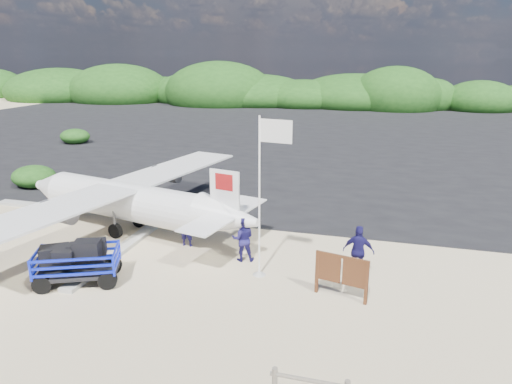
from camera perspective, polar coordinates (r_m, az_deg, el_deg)
ground at (r=15.52m, az=-4.51°, el=-11.17°), size 160.00×160.00×0.00m
asphalt_apron at (r=43.73m, az=8.77°, el=7.12°), size 90.00×50.00×0.04m
lagoon at (r=21.15m, az=-26.79°, el=-5.16°), size 9.00×7.00×0.40m
vegetation_band at (r=68.42m, az=11.26°, el=10.48°), size 124.00×8.00×4.40m
baggage_cart at (r=16.52m, az=-21.14°, el=-10.52°), size 3.21×2.58×1.40m
flagpole at (r=15.95m, az=0.40°, el=-10.29°), size 1.15×0.63×5.46m
signboard at (r=14.81m, az=10.45°, el=-12.89°), size 1.78×0.57×1.47m
crew_a at (r=18.11m, az=-8.70°, el=-4.37°), size 0.58×0.39×1.56m
crew_b at (r=16.66m, az=-1.64°, el=-5.84°), size 0.97×0.85×1.70m
crew_c at (r=15.90m, az=12.70°, el=-7.23°), size 1.08×0.51×1.80m
aircraft_large at (r=39.59m, az=25.17°, el=4.69°), size 16.68×16.68×4.19m
aircraft_small at (r=52.86m, az=1.00°, el=8.99°), size 9.27×9.27×2.36m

